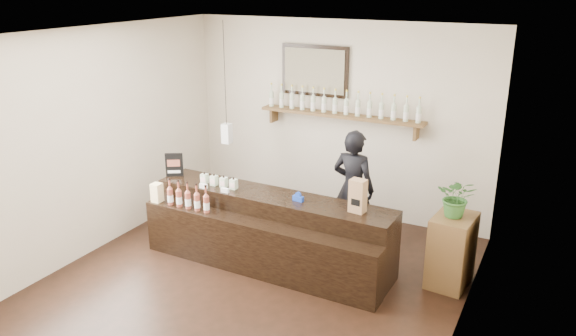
# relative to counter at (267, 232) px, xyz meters

# --- Properties ---
(ground) EXTENTS (5.00, 5.00, 0.00)m
(ground) POSITION_rel_counter_xyz_m (0.09, -0.59, -0.40)
(ground) COLOR black
(ground) RESTS_ON ground
(room_shell) EXTENTS (5.00, 5.00, 5.00)m
(room_shell) POSITION_rel_counter_xyz_m (0.09, -0.59, 1.30)
(room_shell) COLOR beige
(room_shell) RESTS_ON ground
(back_wall_decor) EXTENTS (2.66, 0.96, 1.69)m
(back_wall_decor) POSITION_rel_counter_xyz_m (-0.04, 1.79, 1.35)
(back_wall_decor) COLOR brown
(back_wall_decor) RESTS_ON ground
(counter) EXTENTS (3.09, 0.89, 1.01)m
(counter) POSITION_rel_counter_xyz_m (0.00, 0.00, 0.00)
(counter) COLOR black
(counter) RESTS_ON ground
(promo_sign) EXTENTS (0.21, 0.13, 0.32)m
(promo_sign) POSITION_rel_counter_xyz_m (-1.44, 0.10, 0.61)
(promo_sign) COLOR black
(promo_sign) RESTS_ON counter
(paper_bag) EXTENTS (0.19, 0.15, 0.38)m
(paper_bag) POSITION_rel_counter_xyz_m (1.10, 0.09, 0.64)
(paper_bag) COLOR #9D774B
(paper_bag) RESTS_ON counter
(tape_dispenser) EXTENTS (0.14, 0.07, 0.11)m
(tape_dispenser) POSITION_rel_counter_xyz_m (0.38, 0.07, 0.50)
(tape_dispenser) COLOR #1738A3
(tape_dispenser) RESTS_ON counter
(side_cabinet) EXTENTS (0.47, 0.61, 0.83)m
(side_cabinet) POSITION_rel_counter_xyz_m (2.09, 0.51, 0.01)
(side_cabinet) COLOR brown
(side_cabinet) RESTS_ON ground
(potted_plant) EXTENTS (0.44, 0.39, 0.46)m
(potted_plant) POSITION_rel_counter_xyz_m (2.09, 0.51, 0.66)
(potted_plant) COLOR #326528
(potted_plant) RESTS_ON side_cabinet
(shopkeeper) EXTENTS (0.67, 0.47, 1.75)m
(shopkeeper) POSITION_rel_counter_xyz_m (0.73, 0.96, 0.47)
(shopkeeper) COLOR black
(shopkeeper) RESTS_ON ground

